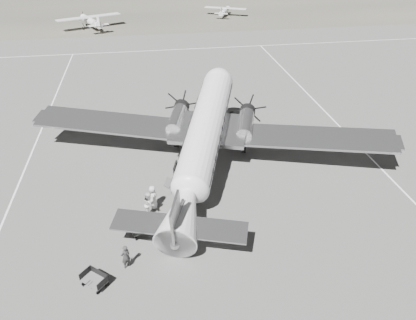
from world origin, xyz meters
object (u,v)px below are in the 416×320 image
object	(u,v)px
light_plane_left	(90,22)
ramp_agent	(149,204)
dc3_airliner	(204,139)
baggage_cart_near	(141,228)
baggage_cart_far	(94,280)
ground_crew	(126,257)
passenger	(153,197)
light_plane_right	(225,11)

from	to	relation	value
light_plane_left	ramp_agent	bearing A→B (deg)	-105.18
light_plane_left	ramp_agent	distance (m)	58.11
dc3_airliner	ramp_agent	xyz separation A→B (m)	(-4.76, -5.29, -2.03)
dc3_airliner	light_plane_left	bearing A→B (deg)	122.97
baggage_cart_near	baggage_cart_far	size ratio (longest dim) A/B	1.02
dc3_airliner	ground_crew	size ratio (longest dim) A/B	18.86
light_plane_left	passenger	bearing A→B (deg)	-104.77
baggage_cart_far	ground_crew	size ratio (longest dim) A/B	0.92
baggage_cart_far	baggage_cart_near	bearing A→B (deg)	97.27
ramp_agent	baggage_cart_near	bearing A→B (deg)	160.19
baggage_cart_far	ground_crew	distance (m)	2.22
passenger	light_plane_left	bearing A→B (deg)	-2.65
dc3_airliner	ramp_agent	bearing A→B (deg)	-113.60
dc3_airliner	baggage_cart_near	xyz separation A→B (m)	(-5.40, -7.21, -2.57)
dc3_airliner	baggage_cart_far	world-z (taller)	dc3_airliner
ramp_agent	passenger	xyz separation A→B (m)	(0.29, 0.87, -0.06)
dc3_airliner	passenger	xyz separation A→B (m)	(-4.47, -4.41, -2.09)
light_plane_right	ground_crew	distance (m)	72.17
baggage_cart_near	baggage_cart_far	bearing A→B (deg)	-147.86
ramp_agent	baggage_cart_far	bearing A→B (deg)	149.04
ramp_agent	ground_crew	bearing A→B (deg)	160.19
dc3_airliner	ramp_agent	distance (m)	7.40
baggage_cart_far	light_plane_right	bearing A→B (deg)	114.22
light_plane_left	ground_crew	bearing A→B (deg)	-107.30
light_plane_right	ramp_agent	size ratio (longest dim) A/B	4.57
ground_crew	ramp_agent	distance (m)	5.09
baggage_cart_far	ramp_agent	world-z (taller)	ramp_agent
baggage_cart_near	baggage_cart_far	world-z (taller)	baggage_cart_near
baggage_cart_near	ramp_agent	xyz separation A→B (m)	(0.64, 1.93, 0.54)
light_plane_right	ground_crew	bearing A→B (deg)	-81.51
baggage_cart_far	passenger	size ratio (longest dim) A/B	0.83
baggage_cart_far	passenger	bearing A→B (deg)	103.10
light_plane_right	baggage_cart_near	bearing A→B (deg)	-81.41
baggage_cart_near	ground_crew	distance (m)	3.08
dc3_airliner	light_plane_right	bearing A→B (deg)	95.51
light_plane_left	light_plane_right	size ratio (longest dim) A/B	1.34
dc3_airliner	light_plane_left	distance (m)	53.92
passenger	light_plane_right	bearing A→B (deg)	-27.58
light_plane_left	light_plane_right	world-z (taller)	light_plane_left
dc3_airliner	light_plane_right	distance (m)	60.82
baggage_cart_far	passenger	distance (m)	7.86
dc3_airliner	ground_crew	xyz separation A→B (m)	(-6.36, -10.11, -2.18)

